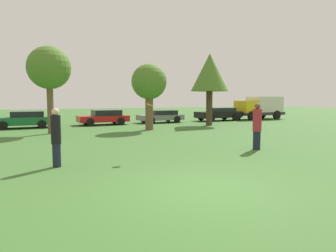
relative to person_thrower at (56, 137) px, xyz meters
The scene contains 12 objects.
ground_plane 5.08m from the person_thrower, 53.34° to the right, with size 120.00×120.00×0.00m, color #3D6B2D.
person_thrower is the anchor object (origin of this frame).
person_catcher 8.01m from the person_thrower, ahead, with size 0.37×0.37×1.96m.
frisbee 3.39m from the person_thrower, ahead, with size 0.25×0.25×0.12m.
tree_1 10.37m from the person_thrower, 87.32° to the left, with size 2.60×2.60×5.32m.
tree_2 11.94m from the person_thrower, 54.57° to the left, with size 2.41×2.41×4.51m.
tree_3 16.87m from the person_thrower, 41.19° to the left, with size 2.98×2.98×5.72m.
parked_car_green 14.62m from the person_thrower, 94.38° to the left, with size 4.07×2.15×1.23m.
parked_car_red 15.77m from the person_thrower, 71.95° to the left, with size 4.09×2.15×1.21m.
parked_car_grey 18.06m from the person_thrower, 56.32° to the left, with size 4.04×2.06×1.11m.
parked_car_black 22.03m from the person_thrower, 42.89° to the left, with size 4.57×2.08×1.25m.
delivery_truck_yellow 25.94m from the person_thrower, 35.35° to the left, with size 5.42×2.47×2.34m.
Camera 1 is at (-3.73, -6.22, 2.18)m, focal length 32.89 mm.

